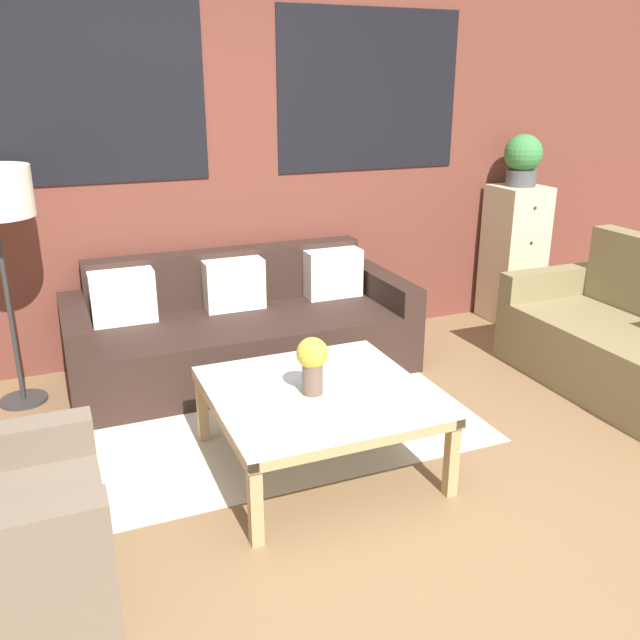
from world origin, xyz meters
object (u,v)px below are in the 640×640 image
(coffee_table, at_px, (318,400))
(potted_plant, at_px, (523,159))
(couch_dark, at_px, (242,332))
(flower_vase, at_px, (312,361))
(settee_vintage, at_px, (634,345))
(drawer_cabinet, at_px, (513,254))

(coffee_table, distance_m, potted_plant, 2.94)
(couch_dark, distance_m, flower_vase, 1.37)
(couch_dark, relative_size, settee_vintage, 1.41)
(coffee_table, relative_size, potted_plant, 2.63)
(coffee_table, height_order, potted_plant, potted_plant)
(couch_dark, height_order, settee_vintage, settee_vintage)
(flower_vase, bearing_deg, couch_dark, 88.95)
(drawer_cabinet, relative_size, flower_vase, 3.79)
(couch_dark, height_order, potted_plant, potted_plant)
(couch_dark, relative_size, drawer_cabinet, 2.05)
(couch_dark, distance_m, settee_vintage, 2.51)
(settee_vintage, bearing_deg, coffee_table, -177.94)
(couch_dark, relative_size, potted_plant, 5.69)
(couch_dark, bearing_deg, flower_vase, -91.05)
(couch_dark, distance_m, coffee_table, 1.32)
(coffee_table, xyz_separation_m, flower_vase, (-0.04, -0.02, 0.22))
(settee_vintage, relative_size, coffee_table, 1.53)
(drawer_cabinet, xyz_separation_m, potted_plant, (-0.00, 0.00, 0.75))
(couch_dark, xyz_separation_m, flower_vase, (-0.02, -1.34, 0.31))
(settee_vintage, height_order, drawer_cabinet, drawer_cabinet)
(couch_dark, bearing_deg, coffee_table, -89.36)
(potted_plant, distance_m, flower_vase, 2.92)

